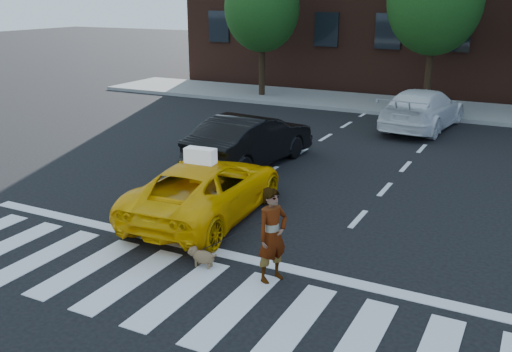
{
  "coord_description": "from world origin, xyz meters",
  "views": [
    {
      "loc": [
        4.82,
        -6.72,
        4.6
      ],
      "look_at": [
        -0.17,
        3.05,
        1.1
      ],
      "focal_mm": 40.0,
      "sensor_mm": 36.0,
      "label": 1
    }
  ],
  "objects_px": {
    "woman": "(272,235)",
    "black_sedan": "(251,140)",
    "dog": "(201,256)",
    "white_suv": "(423,109)",
    "taxi": "(207,189)"
  },
  "relations": [
    {
      "from": "dog",
      "to": "taxi",
      "type": "bearing_deg",
      "value": 119.62
    },
    {
      "from": "taxi",
      "to": "black_sedan",
      "type": "relative_size",
      "value": 1.02
    },
    {
      "from": "dog",
      "to": "black_sedan",
      "type": "bearing_deg",
      "value": 109.94
    },
    {
      "from": "woman",
      "to": "dog",
      "type": "bearing_deg",
      "value": 118.79
    },
    {
      "from": "woman",
      "to": "dog",
      "type": "distance_m",
      "value": 1.47
    },
    {
      "from": "white_suv",
      "to": "woman",
      "type": "distance_m",
      "value": 12.75
    },
    {
      "from": "woman",
      "to": "black_sedan",
      "type": "bearing_deg",
      "value": 54.17
    },
    {
      "from": "taxi",
      "to": "black_sedan",
      "type": "distance_m",
      "value": 4.01
    },
    {
      "from": "white_suv",
      "to": "woman",
      "type": "relative_size",
      "value": 3.0
    },
    {
      "from": "white_suv",
      "to": "dog",
      "type": "relative_size",
      "value": 8.14
    },
    {
      "from": "white_suv",
      "to": "woman",
      "type": "xyz_separation_m",
      "value": [
        0.14,
        -12.75,
        0.11
      ]
    },
    {
      "from": "black_sedan",
      "to": "taxi",
      "type": "bearing_deg",
      "value": 110.98
    },
    {
      "from": "dog",
      "to": "white_suv",
      "type": "bearing_deg",
      "value": 84.97
    },
    {
      "from": "white_suv",
      "to": "dog",
      "type": "distance_m",
      "value": 12.93
    },
    {
      "from": "black_sedan",
      "to": "dog",
      "type": "bearing_deg",
      "value": 116.86
    }
  ]
}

